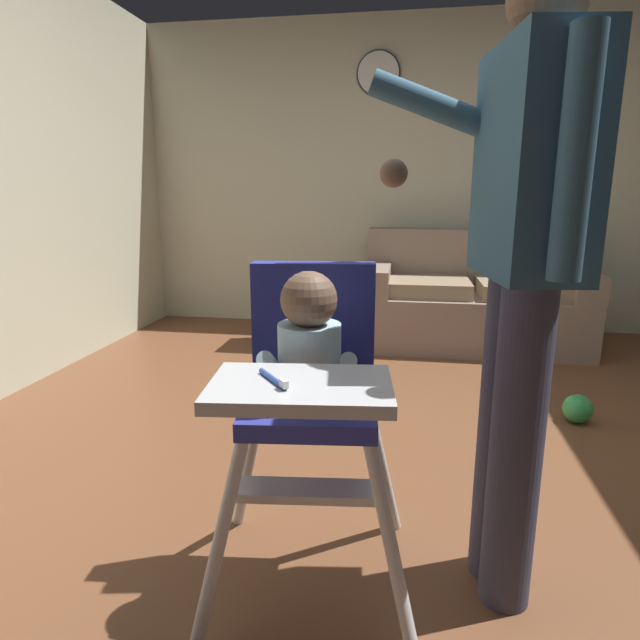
{
  "coord_description": "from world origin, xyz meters",
  "views": [
    {
      "loc": [
        0.09,
        -2.18,
        1.14
      ],
      "look_at": [
        -0.16,
        -0.69,
        0.78
      ],
      "focal_mm": 30.18,
      "sensor_mm": 36.0,
      "label": 1
    }
  ],
  "objects": [
    {
      "name": "ground",
      "position": [
        0.0,
        0.0,
        -0.05
      ],
      "size": [
        5.92,
        6.62,
        0.1
      ],
      "primitive_type": "cube",
      "color": "brown"
    },
    {
      "name": "wall_far",
      "position": [
        0.0,
        2.54,
        1.27
      ],
      "size": [
        5.12,
        0.06,
        2.53
      ],
      "primitive_type": "cube",
      "color": "beige",
      "rests_on": "ground"
    },
    {
      "name": "couch",
      "position": [
        0.59,
        2.02,
        0.33
      ],
      "size": [
        1.64,
        0.86,
        0.86
      ],
      "rotation": [
        0.0,
        0.0,
        -1.57
      ],
      "color": "gray",
      "rests_on": "ground"
    },
    {
      "name": "high_chair",
      "position": [
        -0.17,
        -0.8,
        0.66
      ],
      "size": [
        0.67,
        0.77,
        0.95
      ],
      "rotation": [
        0.0,
        0.0,
        -1.46
      ],
      "color": "silver",
      "rests_on": "ground"
    },
    {
      "name": "adult_standing",
      "position": [
        0.38,
        -0.72,
        0.95
      ],
      "size": [
        0.56,
        0.5,
        1.68
      ],
      "rotation": [
        0.0,
        0.0,
        -3.0
      ],
      "color": "#3D3D55",
      "rests_on": "ground"
    },
    {
      "name": "toy_ball",
      "position": [
        0.97,
        0.55,
        0.07
      ],
      "size": [
        0.15,
        0.15,
        0.15
      ],
      "primitive_type": "sphere",
      "color": "green",
      "rests_on": "ground"
    },
    {
      "name": "side_table",
      "position": [
        -0.83,
        1.75,
        0.38
      ],
      "size": [
        0.4,
        0.4,
        0.52
      ],
      "color": "brown",
      "rests_on": "ground"
    },
    {
      "name": "sippy_cup",
      "position": [
        -0.87,
        1.75,
        0.57
      ],
      "size": [
        0.07,
        0.07,
        0.1
      ],
      "primitive_type": "cylinder",
      "color": "orange",
      "rests_on": "side_table"
    },
    {
      "name": "wall_clock",
      "position": [
        -0.2,
        2.5,
        2.08
      ],
      "size": [
        0.35,
        0.04,
        0.35
      ],
      "color": "white"
    }
  ]
}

